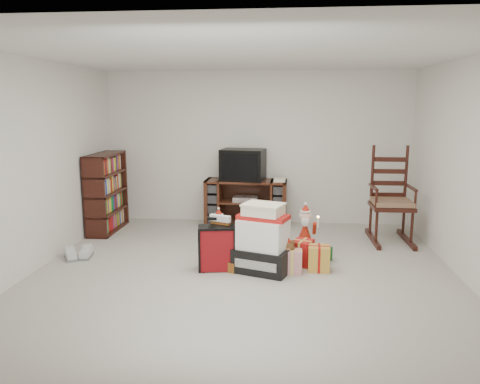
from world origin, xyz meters
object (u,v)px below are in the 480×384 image
mrs_claus_figurine (219,234)px  gift_cluster (311,258)px  teddy_bear (288,257)px  rocking_chair (390,207)px  crt_television (243,165)px  red_suitcase (217,248)px  sneaker_pair (78,254)px  bookshelf (107,194)px  santa_figurine (305,234)px  tv_stand (246,203)px  gift_pile (263,243)px

mrs_claus_figurine → gift_cluster: (1.22, -0.63, -0.10)m
mrs_claus_figurine → teddy_bear: bearing=-38.1°
rocking_chair → crt_television: 2.36m
rocking_chair → gift_cluster: size_ratio=1.78×
red_suitcase → sneaker_pair: size_ratio=1.55×
bookshelf → sneaker_pair: size_ratio=2.98×
gift_cluster → santa_figurine: bearing=95.0°
santa_figurine → rocking_chair: bearing=29.4°
tv_stand → gift_cluster: 2.20m
red_suitcase → mrs_claus_figurine: 0.82m
bookshelf → red_suitcase: bearing=-39.1°
red_suitcase → mrs_claus_figurine: red_suitcase is taller
rocking_chair → sneaker_pair: 4.39m
tv_stand → sneaker_pair: size_ratio=3.26×
santa_figurine → crt_television: (-0.96, 1.36, 0.75)m
santa_figurine → tv_stand: bearing=123.8°
gift_pile → crt_television: (-0.43, 2.13, 0.65)m
bookshelf → crt_television: 2.20m
red_suitcase → bookshelf: bearing=131.4°
rocking_chair → gift_cluster: rocking_chair is taller
tv_stand → gift_pile: gift_pile is taller
tv_stand → rocking_chair: size_ratio=0.93×
teddy_bear → sneaker_pair: size_ratio=0.91×
teddy_bear → gift_cluster: (0.28, 0.10, -0.04)m
bookshelf → red_suitcase: size_ratio=1.92×
gift_pile → teddy_bear: gift_pile is taller
gift_cluster → crt_television: crt_television is taller
gift_pile → gift_cluster: size_ratio=1.00×
gift_cluster → crt_television: (-1.01, 1.96, 0.88)m
bookshelf → sneaker_pair: (0.12, -1.36, -0.54)m
mrs_claus_figurine → crt_television: crt_television is taller
red_suitcase → santa_figurine: bearing=26.6°
rocking_chair → gift_pile: (-1.78, -1.48, -0.14)m
tv_stand → red_suitcase: (-0.17, -2.14, -0.10)m
red_suitcase → tv_stand: bearing=76.0°
gift_cluster → rocking_chair: bearing=47.5°
santa_figurine → crt_television: crt_television is taller
tv_stand → gift_cluster: tv_stand is taller
red_suitcase → mrs_claus_figurine: size_ratio=1.11×
tv_stand → teddy_bear: 2.18m
gift_pile → gift_cluster: (0.58, 0.17, -0.23)m
santa_figurine → mrs_claus_figurine: (-1.17, 0.03, -0.04)m
rocking_chair → teddy_bear: bearing=-137.2°
santa_figurine → sneaker_pair: (-2.93, -0.54, -0.20)m
mrs_claus_figurine → crt_television: bearing=80.9°
bookshelf → santa_figurine: 3.18m
tv_stand → mrs_claus_figurine: size_ratio=2.32×
gift_pile → gift_cluster: bearing=35.5°
teddy_bear → red_suitcase: bearing=-174.7°
teddy_bear → santa_figurine: size_ratio=0.55×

